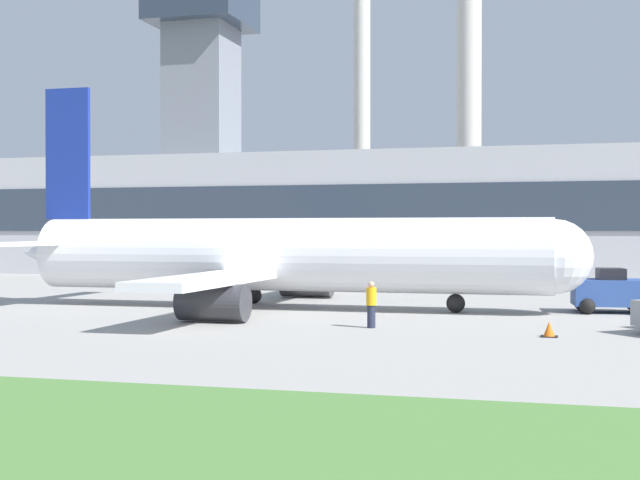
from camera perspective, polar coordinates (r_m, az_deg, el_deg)
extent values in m
plane|color=#999691|center=(39.73, -4.94, -4.70)|extent=(400.00, 400.00, 0.00)
cube|color=#B2B2B7|center=(74.72, 4.76, 1.57)|extent=(88.40, 14.72, 9.87)
cube|color=#2D3847|center=(67.46, 3.60, 2.09)|extent=(86.63, 0.16, 3.55)
cube|color=slate|center=(80.05, -7.57, 5.76)|extent=(5.44, 5.44, 21.77)
cube|color=#283342|center=(82.26, -7.58, 14.86)|extent=(8.16, 8.16, 4.35)
cylinder|color=beige|center=(108.39, 2.70, 8.08)|extent=(2.00, 2.00, 35.56)
cylinder|color=beige|center=(105.09, 9.52, 7.35)|extent=(2.83, 2.83, 32.10)
cylinder|color=white|center=(41.86, -2.20, -0.94)|extent=(24.48, 3.43, 3.43)
sphere|color=white|center=(39.92, 14.80, -1.03)|extent=(3.25, 3.25, 3.25)
cone|color=white|center=(47.02, -16.57, -0.79)|extent=(3.77, 3.25, 3.25)
cube|color=navy|center=(46.79, -15.84, 5.33)|extent=(2.40, 0.24, 6.57)
cube|color=white|center=(43.81, -18.13, -0.23)|extent=(1.14, 6.72, 0.20)
cube|color=white|center=(49.56, -13.85, -0.12)|extent=(1.14, 6.72, 0.20)
cube|color=white|center=(36.41, -7.02, -2.52)|extent=(2.54, 11.20, 0.36)
cube|color=white|center=(48.26, -1.34, -1.75)|extent=(2.54, 11.20, 0.36)
cylinder|color=#333338|center=(35.92, -6.86, -3.99)|extent=(2.80, 1.49, 1.49)
cylinder|color=#333338|center=(48.66, -0.84, -2.79)|extent=(2.80, 1.49, 1.49)
cylinder|color=#59595B|center=(40.26, 8.68, -3.13)|extent=(0.20, 0.20, 1.27)
sphere|color=black|center=(40.31, 8.68, -4.03)|extent=(0.84, 0.84, 0.84)
cylinder|color=#59595B|center=(40.58, -6.49, -3.09)|extent=(0.20, 0.20, 1.27)
sphere|color=black|center=(40.62, -6.49, -3.99)|extent=(0.84, 0.84, 0.84)
cylinder|color=#59595B|center=(44.90, -4.29, -2.74)|extent=(0.20, 0.20, 1.27)
sphere|color=black|center=(44.94, -4.29, -3.54)|extent=(0.84, 0.84, 0.84)
cube|color=#2D4C93|center=(42.00, 18.11, -3.21)|extent=(3.47, 2.49, 1.17)
cube|color=black|center=(41.96, 18.11, -2.07)|extent=(1.30, 1.62, 0.50)
sphere|color=black|center=(43.24, 19.40, -3.84)|extent=(0.70, 0.70, 0.70)
sphere|color=black|center=(40.87, 16.74, -4.08)|extent=(0.70, 0.70, 0.70)
sphere|color=black|center=(42.90, 16.38, -3.86)|extent=(0.70, 0.70, 0.70)
cylinder|color=#23283D|center=(33.72, 3.30, -4.92)|extent=(0.43, 0.43, 0.85)
cylinder|color=#F2A514|center=(33.65, 3.30, -3.62)|extent=(0.54, 0.54, 0.68)
sphere|color=tan|center=(33.62, 3.31, -2.85)|extent=(0.23, 0.23, 0.23)
cube|color=black|center=(31.87, 14.46, -6.00)|extent=(0.59, 0.59, 0.03)
cone|color=orange|center=(31.84, 14.46, -5.55)|extent=(0.42, 0.42, 0.53)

